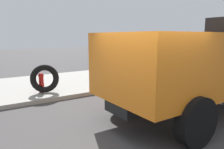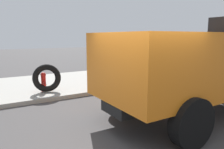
{
  "view_description": "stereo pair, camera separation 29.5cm",
  "coord_description": "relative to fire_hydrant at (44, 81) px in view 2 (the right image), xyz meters",
  "views": [
    {
      "loc": [
        -2.88,
        -3.41,
        2.31
      ],
      "look_at": [
        1.03,
        2.53,
        1.06
      ],
      "focal_mm": 34.74,
      "sensor_mm": 36.0,
      "label": 1
    },
    {
      "loc": [
        -2.63,
        -3.57,
        2.31
      ],
      "look_at": [
        1.03,
        2.53,
        1.06
      ],
      "focal_mm": 34.74,
      "sensor_mm": 36.0,
      "label": 2
    }
  ],
  "objects": [
    {
      "name": "fire_hydrant",
      "position": [
        0.0,
        0.0,
        0.0
      ],
      "size": [
        0.21,
        0.47,
        0.76
      ],
      "color": "red",
      "rests_on": "sidewalk_curb"
    },
    {
      "name": "loose_tire",
      "position": [
        0.09,
        -0.16,
        0.15
      ],
      "size": [
        1.13,
        0.57,
        1.1
      ],
      "primitive_type": "torus",
      "rotation": [
        1.44,
        0.0,
        -0.2
      ],
      "color": "black",
      "rests_on": "sidewalk_curb"
    },
    {
      "name": "sidewalk_curb",
      "position": [
        0.63,
        1.45,
        -0.48
      ],
      "size": [
        36.0,
        5.0,
        0.15
      ],
      "primitive_type": "cube",
      "color": "#99968E",
      "rests_on": "ground"
    },
    {
      "name": "ground_plane",
      "position": [
        0.63,
        -5.05,
        -0.56
      ],
      "size": [
        80.0,
        80.0,
        0.0
      ],
      "primitive_type": "plane",
      "color": "#423F3F"
    },
    {
      "name": "stop_sign",
      "position": [
        3.46,
        -0.72,
        1.23
      ],
      "size": [
        0.76,
        0.08,
        2.36
      ],
      "color": "gray",
      "rests_on": "sidewalk_curb"
    },
    {
      "name": "dump_truck_orange",
      "position": [
        4.07,
        -4.59,
        1.06
      ],
      "size": [
        7.01,
        2.82,
        3.0
      ],
      "color": "orange",
      "rests_on": "ground"
    }
  ]
}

